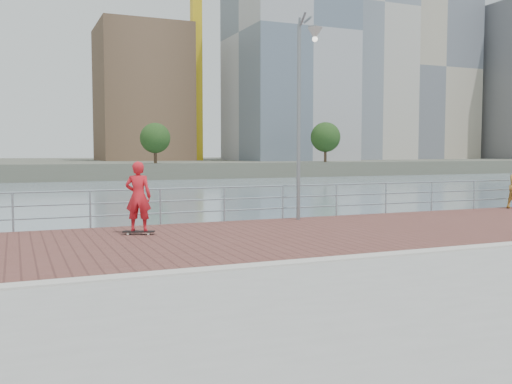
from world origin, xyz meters
name	(u,v)px	position (x,y,z in m)	size (l,w,h in m)	color
water	(295,363)	(0.00, 0.00, -2.00)	(400.00, 400.00, 0.00)	slate
brick_lane	(232,238)	(0.00, 3.60, 0.01)	(40.00, 6.80, 0.02)	brown
curb	(296,263)	(0.00, 0.00, 0.03)	(40.00, 0.40, 0.06)	#B7B5AD
far_shore	(39,166)	(0.00, 122.50, -0.75)	(320.00, 95.00, 2.50)	#4C5142
guardrail	(193,201)	(0.00, 7.00, 0.69)	(39.06, 0.06, 1.13)	#8C9EA8
street_lamp	(306,80)	(3.40, 6.04, 4.46)	(0.46, 1.33, 6.28)	slate
skateboard	(139,232)	(-2.06, 5.14, 0.10)	(0.86, 0.52, 0.10)	black
skateboarder	(138,196)	(-2.06, 5.14, 1.04)	(0.68, 0.45, 1.86)	red
skyline	(208,48)	(32.69, 104.49, 23.85)	(233.00, 41.00, 70.41)	#ADA38E
shoreline_trees	(3,135)	(-6.39, 77.00, 4.54)	(109.98, 5.21, 6.94)	#473323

